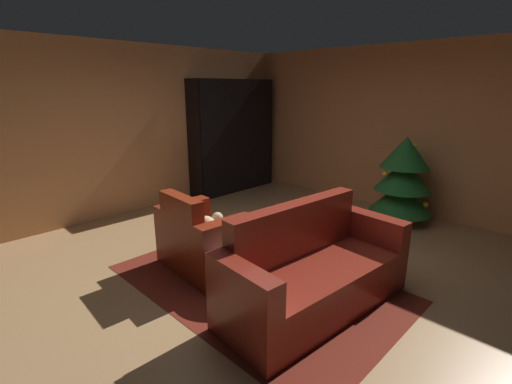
{
  "coord_description": "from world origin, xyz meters",
  "views": [
    {
      "loc": [
        2.62,
        -2.82,
        2.02
      ],
      "look_at": [
        -0.11,
        -0.05,
        0.89
      ],
      "focal_mm": 25.57,
      "sensor_mm": 36.0,
      "label": 1
    }
  ],
  "objects_px": {
    "bottle_on_table": "(263,238)",
    "coffee_table": "(245,248)",
    "bookshelf_unit": "(238,137)",
    "decorated_tree": "(403,179)",
    "book_stack_on_table": "(248,237)",
    "armchair_red": "(201,242)",
    "couch_red": "(313,274)"
  },
  "relations": [
    {
      "from": "bookshelf_unit",
      "to": "bottle_on_table",
      "type": "height_order",
      "value": "bookshelf_unit"
    },
    {
      "from": "bookshelf_unit",
      "to": "coffee_table",
      "type": "xyz_separation_m",
      "value": [
        2.81,
        -2.49,
        -0.65
      ]
    },
    {
      "from": "armchair_red",
      "to": "book_stack_on_table",
      "type": "relative_size",
      "value": 4.82
    },
    {
      "from": "decorated_tree",
      "to": "book_stack_on_table",
      "type": "bearing_deg",
      "value": -97.46
    },
    {
      "from": "bookshelf_unit",
      "to": "coffee_table",
      "type": "relative_size",
      "value": 2.8
    },
    {
      "from": "book_stack_on_table",
      "to": "bottle_on_table",
      "type": "bearing_deg",
      "value": -2.13
    },
    {
      "from": "bookshelf_unit",
      "to": "armchair_red",
      "type": "relative_size",
      "value": 2.01
    },
    {
      "from": "bottle_on_table",
      "to": "book_stack_on_table",
      "type": "bearing_deg",
      "value": 177.87
    },
    {
      "from": "couch_red",
      "to": "decorated_tree",
      "type": "height_order",
      "value": "decorated_tree"
    },
    {
      "from": "book_stack_on_table",
      "to": "decorated_tree",
      "type": "distance_m",
      "value": 2.94
    },
    {
      "from": "bookshelf_unit",
      "to": "coffee_table",
      "type": "distance_m",
      "value": 3.82
    },
    {
      "from": "coffee_table",
      "to": "bottle_on_table",
      "type": "height_order",
      "value": "bottle_on_table"
    },
    {
      "from": "bookshelf_unit",
      "to": "book_stack_on_table",
      "type": "relative_size",
      "value": 9.69
    },
    {
      "from": "book_stack_on_table",
      "to": "couch_red",
      "type": "bearing_deg",
      "value": 7.54
    },
    {
      "from": "couch_red",
      "to": "coffee_table",
      "type": "xyz_separation_m",
      "value": [
        -0.75,
        -0.17,
        0.07
      ]
    },
    {
      "from": "decorated_tree",
      "to": "coffee_table",
      "type": "bearing_deg",
      "value": -96.76
    },
    {
      "from": "book_stack_on_table",
      "to": "bookshelf_unit",
      "type": "bearing_deg",
      "value": 138.9
    },
    {
      "from": "bookshelf_unit",
      "to": "decorated_tree",
      "type": "distance_m",
      "value": 3.22
    },
    {
      "from": "couch_red",
      "to": "bottle_on_table",
      "type": "height_order",
      "value": "couch_red"
    },
    {
      "from": "book_stack_on_table",
      "to": "armchair_red",
      "type": "bearing_deg",
      "value": -162.26
    },
    {
      "from": "book_stack_on_table",
      "to": "decorated_tree",
      "type": "xyz_separation_m",
      "value": [
        0.38,
        2.91,
        0.18
      ]
    },
    {
      "from": "couch_red",
      "to": "decorated_tree",
      "type": "xyz_separation_m",
      "value": [
        -0.39,
        2.81,
        0.35
      ]
    },
    {
      "from": "armchair_red",
      "to": "couch_red",
      "type": "distance_m",
      "value": 1.38
    },
    {
      "from": "armchair_red",
      "to": "couch_red",
      "type": "xyz_separation_m",
      "value": [
        1.35,
        0.28,
        0.0
      ]
    },
    {
      "from": "bottle_on_table",
      "to": "coffee_table",
      "type": "bearing_deg",
      "value": -165.05
    },
    {
      "from": "decorated_tree",
      "to": "bottle_on_table",
      "type": "bearing_deg",
      "value": -92.89
    },
    {
      "from": "bookshelf_unit",
      "to": "decorated_tree",
      "type": "height_order",
      "value": "bookshelf_unit"
    },
    {
      "from": "book_stack_on_table",
      "to": "coffee_table",
      "type": "bearing_deg",
      "value": -65.94
    },
    {
      "from": "armchair_red",
      "to": "bottle_on_table",
      "type": "bearing_deg",
      "value": 12.19
    },
    {
      "from": "bookshelf_unit",
      "to": "book_stack_on_table",
      "type": "xyz_separation_m",
      "value": [
        2.79,
        -2.43,
        -0.56
      ]
    },
    {
      "from": "coffee_table",
      "to": "bottle_on_table",
      "type": "bearing_deg",
      "value": 14.95
    },
    {
      "from": "armchair_red",
      "to": "book_stack_on_table",
      "type": "bearing_deg",
      "value": 17.74
    }
  ]
}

